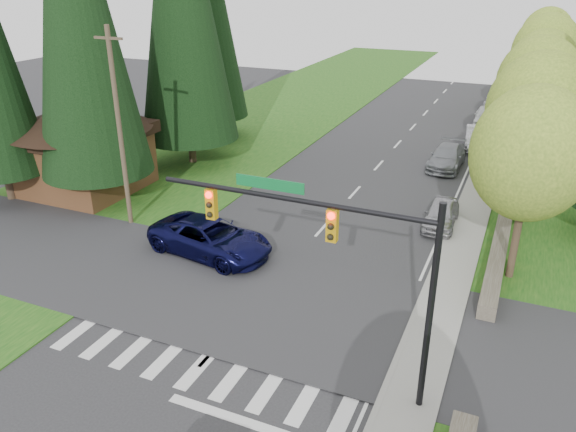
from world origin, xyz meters
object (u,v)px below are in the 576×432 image
Objects in this scene: parked_car_d at (486,116)px; parked_car_e at (495,100)px; parked_car_b at (447,157)px; suv_navy at (211,238)px; parked_car_a at (441,214)px; parked_car_c at (477,138)px.

parked_car_d is 1.11× the size of parked_car_e.
parked_car_d reaches higher than parked_car_b.
suv_navy reaches higher than parked_car_a.
parked_car_a is 0.84× the size of parked_car_d.
parked_car_c is 1.12× the size of parked_car_e.
parked_car_c is (1.34, 5.42, 0.06)m from parked_car_b.
suv_navy is at bearing -110.07° from parked_car_d.
suv_navy is 31.26m from parked_car_d.
suv_navy reaches higher than parked_car_c.
parked_car_b is 1.06× the size of parked_car_d.
parked_car_c reaches higher than parked_car_e.
parked_car_d is (0.02, 22.34, 0.13)m from parked_car_a.
suv_navy is 11.98m from parked_car_a.
parked_car_c is (0.07, 15.18, 0.11)m from parked_car_a.
parked_car_a is (9.36, 7.48, -0.17)m from suv_navy.
parked_car_c is at bearing -13.71° from suv_navy.
parked_car_b is 12.65m from parked_car_d.
parked_car_c is at bearing -88.63° from parked_car_e.
parked_car_d reaches higher than parked_car_e.
suv_navy is 1.29× the size of parked_car_d.
parked_car_b is (8.09, 17.24, -0.12)m from suv_navy.
parked_car_d is at bearing 85.46° from parked_car_b.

